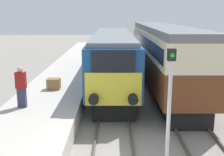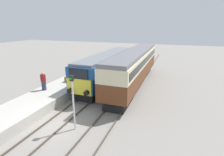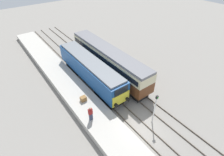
% 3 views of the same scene
% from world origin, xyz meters
% --- Properties ---
extents(platform_left, '(3.50, 50.00, 0.88)m').
position_xyz_m(platform_left, '(-3.30, 8.00, 0.44)').
color(platform_left, '#B7B2A8').
rests_on(platform_left, ground_plane).
extents(rails_near_track, '(1.51, 60.00, 0.14)m').
position_xyz_m(rails_near_track, '(0.00, 5.00, 0.07)').
color(rails_near_track, '#4C4238').
rests_on(rails_near_track, ground_plane).
extents(rails_far_track, '(1.50, 60.00, 0.14)m').
position_xyz_m(rails_far_track, '(3.40, 5.00, 0.07)').
color(rails_far_track, '#4C4238').
rests_on(rails_far_track, ground_plane).
extents(locomotive, '(2.70, 14.33, 3.71)m').
position_xyz_m(locomotive, '(0.00, 10.67, 2.08)').
color(locomotive, black).
rests_on(locomotive, ground_plane).
extents(passenger_carriage, '(2.75, 16.50, 4.18)m').
position_xyz_m(passenger_carriage, '(3.40, 11.06, 2.52)').
color(passenger_carriage, black).
rests_on(passenger_carriage, ground_plane).
extents(person_on_platform, '(0.44, 0.26, 1.83)m').
position_xyz_m(person_on_platform, '(-4.06, 3.84, 1.80)').
color(person_on_platform, '#2D334C').
rests_on(person_on_platform, platform_left).
extents(signal_post, '(0.24, 0.28, 3.96)m').
position_xyz_m(signal_post, '(1.70, 0.10, 2.35)').
color(signal_post, silver).
rests_on(signal_post, ground_plane).
extents(luggage_crate, '(0.70, 0.56, 0.60)m').
position_xyz_m(luggage_crate, '(-3.28, 6.91, 1.18)').
color(luggage_crate, olive).
rests_on(luggage_crate, platform_left).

